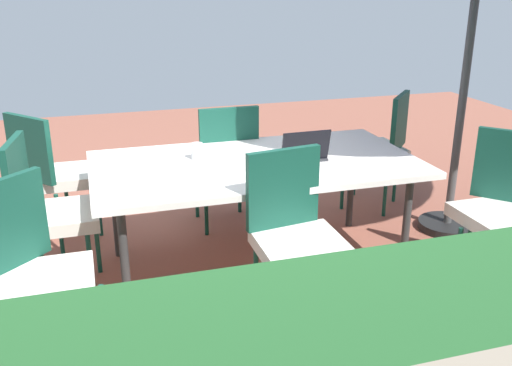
% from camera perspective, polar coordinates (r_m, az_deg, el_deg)
% --- Properties ---
extents(ground_plane, '(10.00, 10.00, 0.02)m').
position_cam_1_polar(ground_plane, '(3.96, 0.00, -8.20)').
color(ground_plane, '#935442').
extents(dining_table, '(2.08, 1.11, 0.74)m').
position_cam_1_polar(dining_table, '(3.68, 0.00, 1.49)').
color(dining_table, silver).
rests_on(dining_table, ground_plane).
extents(chair_northwest, '(0.59, 0.59, 0.98)m').
position_cam_1_polar(chair_northwest, '(3.78, 23.43, -2.00)').
color(chair_northwest, silver).
rests_on(chair_northwest, ground_plane).
extents(chair_east, '(0.49, 0.48, 0.98)m').
position_cam_1_polar(chair_east, '(3.64, -20.12, -2.33)').
color(chair_east, silver).
rests_on(chair_east, ground_plane).
extents(chair_south, '(0.46, 0.46, 0.98)m').
position_cam_1_polar(chair_south, '(4.34, -3.13, 2.40)').
color(chair_south, silver).
rests_on(chair_south, ground_plane).
extents(chair_southwest, '(0.59, 0.59, 0.98)m').
position_cam_1_polar(chair_southwest, '(4.84, 12.23, 3.81)').
color(chair_southwest, silver).
rests_on(chair_southwest, ground_plane).
extents(chair_north, '(0.48, 0.49, 0.98)m').
position_cam_1_polar(chair_north, '(3.12, 3.93, -4.87)').
color(chair_north, silver).
rests_on(chair_north, ground_plane).
extents(chair_northeast, '(0.59, 0.59, 0.98)m').
position_cam_1_polar(chair_northeast, '(2.92, -21.35, -8.11)').
color(chair_northeast, silver).
rests_on(chair_northeast, ground_plane).
extents(chair_southeast, '(0.59, 0.58, 0.98)m').
position_cam_1_polar(chair_southeast, '(4.32, -19.80, 1.14)').
color(chair_southeast, silver).
rests_on(chair_southeast, ground_plane).
extents(laptop, '(0.32, 0.25, 0.21)m').
position_cam_1_polar(laptop, '(3.69, 4.55, 2.97)').
color(laptop, '#2D2D33').
rests_on(laptop, dining_table).
extents(cup, '(0.08, 0.08, 0.11)m').
position_cam_1_polar(cup, '(3.72, -5.89, 3.18)').
color(cup, white).
rests_on(cup, dining_table).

